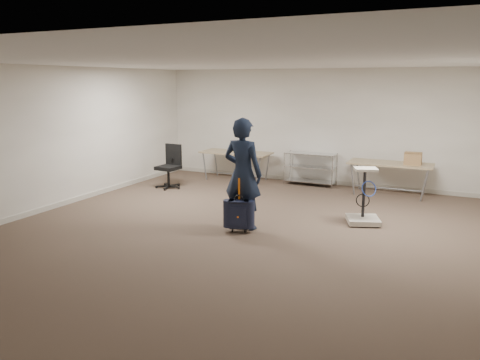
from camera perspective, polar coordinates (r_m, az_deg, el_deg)
The scene contains 10 objects.
ground at distance 7.84m, azimuth -0.58°, elevation -6.64°, with size 9.00×9.00×0.00m, color #46392B.
room_shell at distance 9.03m, azimuth 3.26°, elevation -3.80°, with size 8.00×9.00×9.00m.
folding_table_left at distance 11.95m, azimuth -0.50°, elevation 3.19°, with size 1.80×0.75×0.73m.
folding_table_right at distance 10.87m, azimuth 17.85°, elevation 1.73°, with size 1.80×0.75×0.73m.
wire_shelf at distance 11.54m, azimuth 8.58°, elevation 1.55°, with size 1.22×0.47×0.80m.
person at distance 7.95m, azimuth 0.34°, elevation 0.76°, with size 0.70×0.46×1.91m, color black.
suitcase at distance 7.85m, azimuth -0.14°, elevation -4.19°, with size 0.38×0.29×0.93m.
office_chair at distance 11.28m, azimuth -8.59°, elevation 0.64°, with size 0.62×0.62×1.03m.
equipment_cart at distance 8.63m, azimuth 14.83°, elevation -3.46°, with size 0.71×0.71×1.01m.
cardboard_box at distance 10.78m, azimuth 20.33°, elevation 2.47°, with size 0.35×0.26×0.26m, color olive.
Camera 1 is at (3.26, -6.68, 2.50)m, focal length 35.00 mm.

